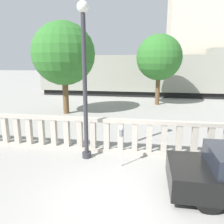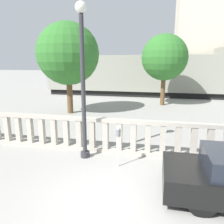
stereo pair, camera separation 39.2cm
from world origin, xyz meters
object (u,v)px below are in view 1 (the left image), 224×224
object	(u,v)px
train_far	(158,74)
tree_right	(159,58)
train_near	(138,75)
lamppost	(85,75)
parking_meter	(121,136)
tree_left	(64,54)

from	to	relation	value
train_far	tree_right	size ratio (longest dim) A/B	4.19
train_near	lamppost	bearing A→B (deg)	-93.57
parking_meter	tree_right	xyz separation A→B (m)	(1.51, 11.08, 2.63)
lamppost	tree_right	size ratio (longest dim) A/B	0.95
train_near	train_far	distance (m)	7.70
tree_right	train_far	bearing A→B (deg)	87.98
lamppost	tree_left	bearing A→B (deg)	116.79
train_far	tree_right	xyz separation A→B (m)	(-0.42, -11.97, 1.87)
lamppost	tree_right	xyz separation A→B (m)	(2.81, 10.62, 0.73)
tree_right	parking_meter	bearing A→B (deg)	-97.75
parking_meter	train_near	xyz separation A→B (m)	(-0.35, 15.71, 1.05)
lamppost	train_near	bearing A→B (deg)	86.43
parking_meter	tree_right	size ratio (longest dim) A/B	0.25
lamppost	train_far	xyz separation A→B (m)	(3.23, 22.59, -1.14)
lamppost	parking_meter	size ratio (longest dim) A/B	3.85
parking_meter	train_near	bearing A→B (deg)	91.28
train_far	tree_left	bearing A→B (deg)	-111.91
parking_meter	tree_left	bearing A→B (deg)	123.38
parking_meter	tree_right	distance (m)	11.49
tree_left	train_far	bearing A→B (deg)	68.09
lamppost	tree_left	distance (m)	7.29
parking_meter	tree_right	world-z (taller)	tree_right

